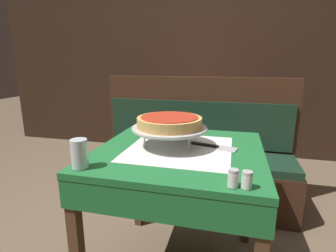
{
  "coord_description": "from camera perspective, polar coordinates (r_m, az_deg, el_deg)",
  "views": [
    {
      "loc": [
        0.25,
        -1.24,
        1.18
      ],
      "look_at": [
        -0.06,
        -0.01,
        0.87
      ],
      "focal_mm": 28.0,
      "sensor_mm": 36.0,
      "label": 1
    }
  ],
  "objects": [
    {
      "name": "dining_table_front",
      "position": [
        1.38,
        2.48,
        -8.79
      ],
      "size": [
        0.83,
        0.83,
        0.75
      ],
      "color": "#1E6B33",
      "rests_on": "ground_plane"
    },
    {
      "name": "dining_table_rear",
      "position": [
        2.87,
        7.0,
        3.01
      ],
      "size": [
        0.8,
        0.8,
        0.74
      ],
      "color": "red",
      "rests_on": "ground_plane"
    },
    {
      "name": "booth_bench",
      "position": [
        2.26,
        5.63,
        -8.74
      ],
      "size": [
        1.62,
        0.46,
        1.06
      ],
      "color": "#3D2316",
      "rests_on": "ground_plane"
    },
    {
      "name": "back_wall_panel",
      "position": [
        3.42,
        10.18,
        13.97
      ],
      "size": [
        6.0,
        0.04,
        2.4
      ],
      "primitive_type": "cube",
      "color": "black",
      "rests_on": "ground_plane"
    },
    {
      "name": "pizza_pan_stand",
      "position": [
        1.35,
        0.31,
        -0.63
      ],
      "size": [
        0.39,
        0.39,
        0.1
      ],
      "color": "#ADADB2",
      "rests_on": "dining_table_front"
    },
    {
      "name": "deep_dish_pizza",
      "position": [
        1.34,
        0.31,
        0.93
      ],
      "size": [
        0.33,
        0.33,
        0.06
      ],
      "color": "tan",
      "rests_on": "pizza_pan_stand"
    },
    {
      "name": "pizza_server",
      "position": [
        1.37,
        10.09,
        -4.44
      ],
      "size": [
        0.24,
        0.1,
        0.01
      ],
      "color": "#BCBCC1",
      "rests_on": "dining_table_front"
    },
    {
      "name": "water_glass_near",
      "position": [
        1.14,
        -18.72,
        -5.73
      ],
      "size": [
        0.07,
        0.07,
        0.12
      ],
      "color": "silver",
      "rests_on": "dining_table_front"
    },
    {
      "name": "salt_shaker",
      "position": [
        0.97,
        14.01,
        -10.97
      ],
      "size": [
        0.04,
        0.04,
        0.07
      ],
      "color": "silver",
      "rests_on": "dining_table_front"
    },
    {
      "name": "pepper_shaker",
      "position": [
        0.97,
        16.8,
        -11.18
      ],
      "size": [
        0.04,
        0.04,
        0.06
      ],
      "color": "silver",
      "rests_on": "dining_table_front"
    },
    {
      "name": "condiment_caddy",
      "position": [
        2.86,
        9.54,
        6.01
      ],
      "size": [
        0.12,
        0.12,
        0.18
      ],
      "color": "black",
      "rests_on": "dining_table_rear"
    }
  ]
}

